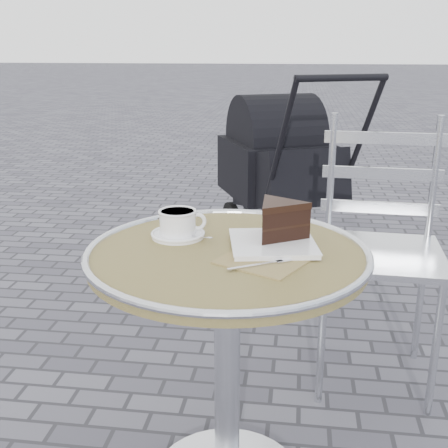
# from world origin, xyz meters

# --- Properties ---
(cafe_table) EXTENTS (0.72, 0.72, 0.74)m
(cafe_table) POSITION_xyz_m (0.00, 0.00, 0.57)
(cafe_table) COLOR silver
(cafe_table) RESTS_ON ground
(cappuccino_set) EXTENTS (0.16, 0.14, 0.07)m
(cappuccino_set) POSITION_xyz_m (-0.14, 0.09, 0.76)
(cappuccino_set) COLOR white
(cappuccino_set) RESTS_ON cafe_table
(cake_plate_set) EXTENTS (0.26, 0.34, 0.11)m
(cake_plate_set) POSITION_xyz_m (0.12, 0.06, 0.78)
(cake_plate_set) COLOR #8D754D
(cake_plate_set) RESTS_ON cafe_table
(bistro_chair) EXTENTS (0.47, 0.47, 0.99)m
(bistro_chair) POSITION_xyz_m (0.48, 0.73, 0.61)
(bistro_chair) COLOR silver
(bistro_chair) RESTS_ON ground
(baby_stroller) EXTENTS (0.87, 1.16, 1.11)m
(baby_stroller) POSITION_xyz_m (0.08, 1.86, 0.50)
(baby_stroller) COLOR black
(baby_stroller) RESTS_ON ground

